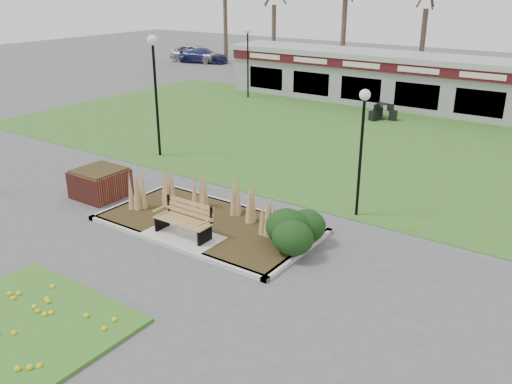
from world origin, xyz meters
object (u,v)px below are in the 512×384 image
Objects in this scene: car_black at (289,79)px; lamp_post_far_left at (248,47)px; bistro_set_b at (382,114)px; food_pavilion at (426,83)px; brick_planter at (100,183)px; park_bench at (185,219)px; lamp_post_mid_left at (154,69)px; lamp_post_near_right at (363,126)px; car_blue at (203,56)px; car_silver at (196,53)px.

lamp_post_far_left is at bearing -176.60° from car_black.
lamp_post_far_left reaches higher than bistro_set_b.
food_pavilion is 9.53m from car_black.
brick_planter is at bearing -71.03° from lamp_post_far_left.
lamp_post_mid_left reaches higher than park_bench.
car_black is at bearing 127.33° from lamp_post_near_right.
car_black reaches higher than park_bench.
food_pavilion is (4.40, 18.96, 1.00)m from brick_planter.
lamp_post_near_right is at bearing -132.71° from car_black.
car_blue is (-21.84, 7.04, -0.85)m from food_pavilion.
car_silver reaches higher than bistro_set_b.
car_black is at bearing 173.73° from food_pavilion.
lamp_post_near_right is 9.28m from lamp_post_mid_left.
lamp_post_mid_left is at bearing -151.06° from car_silver.
lamp_post_near_right is 0.90× the size of car_blue.
car_silver is 1.06× the size of car_blue.
park_bench is at bearing -59.41° from lamp_post_far_left.
food_pavilion is 5.75× the size of car_blue.
lamp_post_near_right reaches higher than bistro_set_b.
car_black is 13.77m from car_blue.
food_pavilion is at bearing 74.05° from bistro_set_b.
car_silver is 1.17× the size of car_black.
car_silver is (-12.82, 10.00, -2.23)m from lamp_post_far_left.
food_pavilion reaches higher than car_silver.
brick_planter reaches higher than bistro_set_b.
food_pavilion is at bearing -116.00° from car_silver.
brick_planter is 15.80m from bistro_set_b.
car_silver is at bearing 142.05° from lamp_post_far_left.
lamp_post_near_right reaches higher than food_pavilion.
lamp_post_far_left is at bearing 136.16° from lamp_post_near_right.
park_bench is 8.40m from lamp_post_mid_left.
car_blue is at bearing 123.85° from brick_planter.
park_bench is at bearing -127.63° from lamp_post_near_right.
bistro_set_b is (4.98, 11.04, -3.19)m from lamp_post_mid_left.
car_silver is at bearing 127.74° from lamp_post_mid_left.
lamp_post_far_left is at bearing 108.97° from brick_planter.
car_black is (-3.45, 15.62, -2.84)m from lamp_post_mid_left.
park_bench is 35.10m from car_silver.
lamp_post_far_left is at bearing -147.03° from car_blue.
lamp_post_far_left is 0.91× the size of car_silver.
park_bench is at bearing -145.58° from car_black.
lamp_post_mid_left reaches higher than car_blue.
car_blue is at bearing 153.09° from bistro_set_b.
lamp_post_near_right reaches higher than park_bench.
lamp_post_mid_left is 27.47m from car_silver.
park_bench reaches higher than brick_planter.
brick_planter is 31.31m from car_blue.
lamp_post_far_left reaches higher than lamp_post_near_right.
park_bench is 0.40× the size of car_blue.
bistro_set_b is at bearing -108.52° from car_black.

